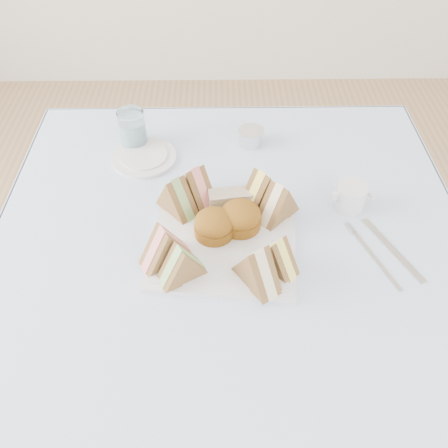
{
  "coord_description": "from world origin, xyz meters",
  "views": [
    {
      "loc": [
        -0.02,
        -0.67,
        1.49
      ],
      "look_at": [
        -0.01,
        0.0,
        0.8
      ],
      "focal_mm": 38.0,
      "sensor_mm": 36.0,
      "label": 1
    }
  ],
  "objects_px": {
    "table": "(229,334)",
    "serving_plate": "(224,238)",
    "water_glass": "(133,129)",
    "creamer_jug": "(351,196)"
  },
  "relations": [
    {
      "from": "table",
      "to": "water_glass",
      "type": "relative_size",
      "value": 9.15
    },
    {
      "from": "table",
      "to": "serving_plate",
      "type": "distance_m",
      "value": 0.38
    },
    {
      "from": "serving_plate",
      "to": "creamer_jug",
      "type": "relative_size",
      "value": 4.37
    },
    {
      "from": "water_glass",
      "to": "table",
      "type": "bearing_deg",
      "value": -54.55
    },
    {
      "from": "table",
      "to": "water_glass",
      "type": "xyz_separation_m",
      "value": [
        -0.24,
        0.34,
        0.43
      ]
    },
    {
      "from": "serving_plate",
      "to": "creamer_jug",
      "type": "xyz_separation_m",
      "value": [
        0.28,
        0.1,
        0.02
      ]
    },
    {
      "from": "water_glass",
      "to": "creamer_jug",
      "type": "height_order",
      "value": "water_glass"
    },
    {
      "from": "serving_plate",
      "to": "water_glass",
      "type": "bearing_deg",
      "value": 129.6
    },
    {
      "from": "table",
      "to": "creamer_jug",
      "type": "relative_size",
      "value": 13.23
    },
    {
      "from": "table",
      "to": "serving_plate",
      "type": "bearing_deg",
      "value": 177.77
    }
  ]
}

